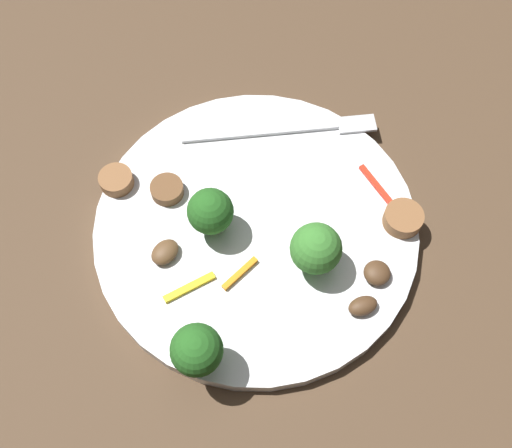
{
  "coord_description": "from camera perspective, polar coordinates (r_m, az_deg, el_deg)",
  "views": [
    {
      "loc": [
        -0.11,
        -0.21,
        0.49
      ],
      "look_at": [
        0.0,
        0.0,
        0.01
      ],
      "focal_mm": 43.44,
      "sensor_mm": 36.0,
      "label": 1
    }
  ],
  "objects": [
    {
      "name": "mushroom_0",
      "position": [
        0.51,
        11.09,
        -4.43
      ],
      "size": [
        0.03,
        0.03,
        0.01
      ],
      "primitive_type": "ellipsoid",
      "rotation": [
        0.0,
        0.0,
        2.71
      ],
      "color": "#4C331E",
      "rests_on": "plate"
    },
    {
      "name": "fork",
      "position": [
        0.58,
        3.56,
        8.66
      ],
      "size": [
        0.17,
        0.07,
        0.0
      ],
      "rotation": [
        0.0,
        0.0,
        -0.36
      ],
      "color": "silver",
      "rests_on": "plate"
    },
    {
      "name": "plate",
      "position": [
        0.53,
        0.0,
        -0.36
      ],
      "size": [
        0.28,
        0.28,
        0.01
      ],
      "primitive_type": "cylinder",
      "color": "white",
      "rests_on": "ground_plane"
    },
    {
      "name": "sausage_slice_1",
      "position": [
        0.56,
        -12.75,
        3.96
      ],
      "size": [
        0.03,
        0.03,
        0.01
      ],
      "primitive_type": "cylinder",
      "rotation": [
        0.0,
        0.0,
        0.02
      ],
      "color": "brown",
      "rests_on": "plate"
    },
    {
      "name": "mushroom_2",
      "position": [
        0.5,
        9.82,
        -7.44
      ],
      "size": [
        0.03,
        0.02,
        0.01
      ],
      "primitive_type": "ellipsoid",
      "rotation": [
        0.0,
        0.0,
        3.01
      ],
      "color": "#4C331E",
      "rests_on": "plate"
    },
    {
      "name": "broccoli_floret_1",
      "position": [
        0.49,
        5.54,
        -2.29
      ],
      "size": [
        0.04,
        0.04,
        0.05
      ],
      "color": "#408630",
      "rests_on": "plate"
    },
    {
      "name": "pepper_strip_1",
      "position": [
        0.51,
        -6.16,
        -5.82
      ],
      "size": [
        0.05,
        0.01,
        0.0
      ],
      "primitive_type": "cube",
      "rotation": [
        0.0,
        0.0,
        3.18
      ],
      "color": "yellow",
      "rests_on": "plate"
    },
    {
      "name": "mushroom_1",
      "position": [
        0.52,
        -8.39,
        -2.57
      ],
      "size": [
        0.03,
        0.03,
        0.01
      ],
      "primitive_type": "ellipsoid",
      "rotation": [
        0.0,
        0.0,
        0.4
      ],
      "color": "brown",
      "rests_on": "plate"
    },
    {
      "name": "pepper_strip_0",
      "position": [
        0.55,
        11.17,
        3.34
      ],
      "size": [
        0.01,
        0.05,
        0.0
      ],
      "primitive_type": "cube",
      "rotation": [
        0.0,
        0.0,
        1.65
      ],
      "color": "red",
      "rests_on": "plate"
    },
    {
      "name": "sausage_slice_0",
      "position": [
        0.54,
        13.39,
        0.5
      ],
      "size": [
        0.05,
        0.05,
        0.01
      ],
      "primitive_type": "cylinder",
      "rotation": [
        0.0,
        0.0,
        0.6
      ],
      "color": "brown",
      "rests_on": "plate"
    },
    {
      "name": "broccoli_floret_2",
      "position": [
        0.45,
        -5.48,
        -11.51
      ],
      "size": [
        0.04,
        0.04,
        0.06
      ],
      "color": "#296420",
      "rests_on": "plate"
    },
    {
      "name": "broccoli_floret_0",
      "position": [
        0.5,
        -4.22,
        1.14
      ],
      "size": [
        0.04,
        0.04,
        0.05
      ],
      "color": "#296420",
      "rests_on": "plate"
    },
    {
      "name": "sausage_slice_2",
      "position": [
        0.54,
        -8.2,
        3.16
      ],
      "size": [
        0.04,
        0.04,
        0.01
      ],
      "primitive_type": "cylinder",
      "rotation": [
        0.0,
        0.0,
        1.97
      ],
      "color": "brown",
      "rests_on": "plate"
    },
    {
      "name": "ground_plane",
      "position": [
        0.54,
        0.0,
        -0.71
      ],
      "size": [
        1.4,
        1.4,
        0.0
      ],
      "primitive_type": "plane",
      "color": "#4C3826"
    },
    {
      "name": "pepper_strip_2",
      "position": [
        0.51,
        -1.5,
        -4.57
      ],
      "size": [
        0.04,
        0.02,
        0.0
      ],
      "primitive_type": "cube",
      "rotation": [
        0.0,
        0.0,
        0.31
      ],
      "color": "orange",
      "rests_on": "plate"
    }
  ]
}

